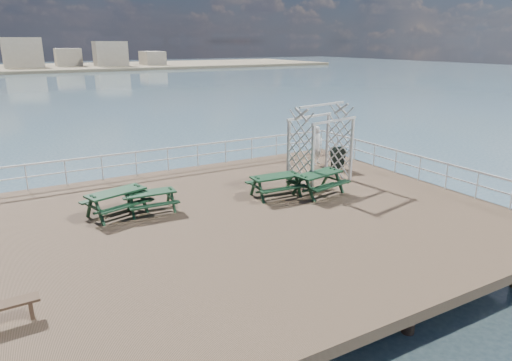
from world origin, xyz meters
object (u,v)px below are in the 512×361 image
object	(u,v)px
person	(317,145)
picnic_table_c	(319,179)
trellis_arbor	(321,148)
picnic_table_b	(276,181)
picnic_table_a	(116,198)
picnic_table_d	(151,197)

from	to	relation	value
person	picnic_table_c	bearing A→B (deg)	-147.06
picnic_table_c	trellis_arbor	bearing A→B (deg)	40.59
picnic_table_b	person	distance (m)	5.30
picnic_table_b	picnic_table_c	world-z (taller)	picnic_table_c
picnic_table_c	picnic_table_b	bearing A→B (deg)	148.61
picnic_table_a	trellis_arbor	world-z (taller)	trellis_arbor
picnic_table_c	trellis_arbor	world-z (taller)	trellis_arbor
picnic_table_b	picnic_table_d	distance (m)	4.77
picnic_table_c	person	world-z (taller)	person
picnic_table_a	picnic_table_b	distance (m)	5.90
picnic_table_a	trellis_arbor	size ratio (longest dim) A/B	0.71
picnic_table_b	picnic_table_c	size ratio (longest dim) A/B	0.89
picnic_table_a	picnic_table_d	size ratio (longest dim) A/B	1.32
picnic_table_b	picnic_table_c	xyz separation A→B (m)	(1.59, -0.60, 0.02)
picnic_table_a	person	world-z (taller)	person
picnic_table_b	picnic_table_a	bearing A→B (deg)	173.34
person	trellis_arbor	bearing A→B (deg)	-145.62
picnic_table_a	picnic_table_c	size ratio (longest dim) A/B	1.04
picnic_table_b	trellis_arbor	distance (m)	2.81
picnic_table_b	trellis_arbor	xyz separation A→B (m)	(2.59, 0.65, 0.88)
picnic_table_a	picnic_table_d	world-z (taller)	picnic_table_a
trellis_arbor	picnic_table_c	bearing A→B (deg)	-140.32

